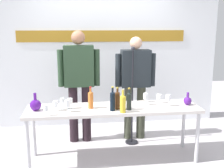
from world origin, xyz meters
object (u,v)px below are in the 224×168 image
object	(u,v)px
microphone_stand	(132,112)
wine_glass_left_4	(46,108)
wine_bottle_0	(123,103)
wine_bottle_1	(117,99)
wine_bottle_2	(113,100)
wine_glass_left_1	(67,104)
decanter_blue_left	(35,105)
presenter_left	(79,79)
wine_glass_right_1	(159,97)
wine_glass_right_3	(168,98)
decanter_blue_right	(188,101)
wine_glass_left_0	(62,101)
wine_glass_right_0	(146,95)
wine_bottle_3	(129,100)
wine_glass_left_2	(55,104)
presenter_right	(135,81)
wine_bottle_4	(91,99)
display_table	(113,112)
wine_glass_right_2	(145,97)
wine_glass_left_3	(70,101)

from	to	relation	value
microphone_stand	wine_glass_left_4	bearing A→B (deg)	-148.72
wine_bottle_0	wine_bottle_1	world-z (taller)	same
wine_bottle_2	wine_glass_left_1	bearing A→B (deg)	178.99
decanter_blue_left	presenter_left	xyz separation A→B (m)	(0.57, 0.70, 0.19)
wine_glass_left_4	wine_glass_right_1	world-z (taller)	wine_glass_left_4
wine_bottle_2	wine_glass_right_3	size ratio (longest dim) A/B	1.98
decanter_blue_right	wine_glass_left_4	distance (m)	1.91
wine_glass_left_0	wine_glass_right_0	distance (m)	1.19
wine_glass_left_1	wine_bottle_3	bearing A→B (deg)	-0.62
decanter_blue_left	wine_glass_right_3	distance (m)	1.76
wine_bottle_3	wine_glass_left_4	xyz separation A→B (m)	(-1.05, -0.10, -0.04)
decanter_blue_right	wine_glass_left_2	xyz separation A→B (m)	(-1.79, -0.04, 0.03)
presenter_right	wine_glass_left_1	size ratio (longest dim) A/B	10.47
wine_bottle_2	wine_bottle_4	distance (m)	0.31
decanter_blue_left	wine_bottle_0	bearing A→B (deg)	-11.35
display_table	wine_glass_left_1	world-z (taller)	wine_glass_left_1
presenter_right	wine_glass_right_3	distance (m)	0.79
wine_glass_left_1	wine_glass_right_2	size ratio (longest dim) A/B	0.97
presenter_right	wine_glass_left_4	world-z (taller)	presenter_right
wine_bottle_3	wine_glass_right_3	bearing A→B (deg)	10.30
display_table	wine_glass_left_0	world-z (taller)	wine_glass_left_0
decanter_blue_left	wine_bottle_3	distance (m)	1.21
wine_glass_right_1	wine_glass_right_3	world-z (taller)	wine_glass_right_3
wine_glass_left_4	wine_glass_right_0	bearing A→B (deg)	18.26
wine_bottle_0	wine_bottle_2	distance (m)	0.15
wine_bottle_1	wine_glass_left_3	size ratio (longest dim) A/B	2.08
decanter_blue_left	decanter_blue_right	xyz separation A→B (m)	(2.05, 0.00, -0.02)
decanter_blue_right	wine_bottle_1	bearing A→B (deg)	-176.06
decanter_blue_right	wine_bottle_2	bearing A→B (deg)	-173.12
wine_bottle_0	wine_glass_right_3	world-z (taller)	wine_bottle_0
presenter_left	decanter_blue_right	bearing A→B (deg)	-25.42
wine_bottle_2	wine_bottle_3	size ratio (longest dim) A/B	1.08
wine_glass_right_2	wine_glass_right_3	xyz separation A→B (m)	(0.29, -0.09, -0.00)
presenter_right	wine_bottle_2	size ratio (longest dim) A/B	5.20
wine_glass_left_4	wine_glass_right_2	distance (m)	1.35
wine_glass_left_0	wine_glass_left_3	world-z (taller)	wine_glass_left_0
wine_bottle_4	microphone_stand	distance (m)	0.91
wine_glass_left_2	wine_glass_right_1	world-z (taller)	wine_glass_left_2
microphone_stand	decanter_blue_left	bearing A→B (deg)	-159.64
wine_bottle_0	wine_glass_right_3	bearing A→B (deg)	16.70
wine_glass_left_3	wine_glass_left_2	bearing A→B (deg)	-158.30
display_table	wine_glass_left_4	size ratio (longest dim) A/B	17.17
display_table	wine_bottle_3	distance (m)	0.30
microphone_stand	decanter_blue_right	bearing A→B (deg)	-37.13
decanter_blue_left	wine_glass_left_2	bearing A→B (deg)	-9.86
decanter_blue_left	wine_bottle_1	world-z (taller)	wine_bottle_1
wine_glass_left_1	wine_glass_left_2	size ratio (longest dim) A/B	1.19
decanter_blue_right	wine_glass_right_0	world-z (taller)	decanter_blue_right
decanter_blue_right	microphone_stand	distance (m)	0.90
decanter_blue_left	wine_glass_left_1	size ratio (longest dim) A/B	1.48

